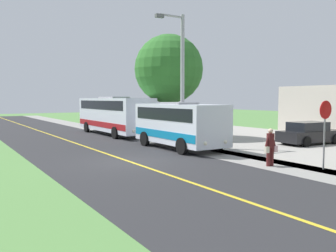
# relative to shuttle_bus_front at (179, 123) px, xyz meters

# --- Properties ---
(ground_plane) EXTENTS (120.00, 120.00, 0.00)m
(ground_plane) POSITION_rel_shuttle_bus_front_xyz_m (4.50, 2.47, -1.51)
(ground_plane) COLOR #548442
(road_surface) EXTENTS (8.00, 100.00, 0.01)m
(road_surface) POSITION_rel_shuttle_bus_front_xyz_m (4.50, 2.47, -1.51)
(road_surface) COLOR #28282B
(road_surface) RESTS_ON ground
(sidewalk) EXTENTS (2.40, 100.00, 0.01)m
(sidewalk) POSITION_rel_shuttle_bus_front_xyz_m (-0.70, 2.47, -1.51)
(sidewalk) COLOR gray
(sidewalk) RESTS_ON ground
(road_centre_line) EXTENTS (0.16, 100.00, 0.00)m
(road_centre_line) POSITION_rel_shuttle_bus_front_xyz_m (4.50, 2.47, -1.51)
(road_centre_line) COLOR gold
(road_centre_line) RESTS_ON ground
(shuttle_bus_front) EXTENTS (2.65, 6.83, 2.75)m
(shuttle_bus_front) POSITION_rel_shuttle_bus_front_xyz_m (0.00, 0.00, 0.00)
(shuttle_bus_front) COLOR silver
(shuttle_bus_front) RESTS_ON ground
(transit_bus_rear) EXTENTS (2.72, 10.14, 3.11)m
(transit_bus_rear) POSITION_rel_shuttle_bus_front_xyz_m (-0.03, -9.80, 0.19)
(transit_bus_rear) COLOR silver
(transit_bus_rear) RESTS_ON ground
(pedestrian_with_bags) EXTENTS (0.72, 0.34, 1.66)m
(pedestrian_with_bags) POSITION_rel_shuttle_bus_front_xyz_m (-0.30, 6.79, -0.63)
(pedestrian_with_bags) COLOR #4C1919
(pedestrian_with_bags) RESTS_ON ground
(stop_sign) EXTENTS (0.76, 0.07, 2.88)m
(stop_sign) POSITION_rel_shuttle_bus_front_xyz_m (-1.60, 8.52, 0.45)
(stop_sign) COLOR slate
(stop_sign) RESTS_ON ground
(street_light_pole) EXTENTS (1.97, 0.24, 7.94)m
(street_light_pole) POSITION_rel_shuttle_bus_front_xyz_m (-0.37, -0.42, 2.86)
(street_light_pole) COLOR #9E9EA3
(street_light_pole) RESTS_ON ground
(parked_car_near) EXTENTS (4.49, 2.19, 1.45)m
(parked_car_near) POSITION_rel_shuttle_bus_front_xyz_m (-8.36, 2.74, -0.83)
(parked_car_near) COLOR black
(parked_car_near) RESTS_ON ground
(tree_curbside) EXTENTS (5.25, 5.25, 7.83)m
(tree_curbside) POSITION_rel_shuttle_bus_front_xyz_m (-2.90, -5.82, 3.68)
(tree_curbside) COLOR brown
(tree_curbside) RESTS_ON ground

